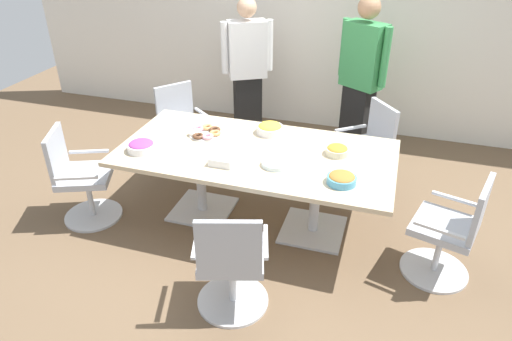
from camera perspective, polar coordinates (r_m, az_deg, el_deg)
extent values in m
cube|color=brown|center=(4.46, 0.00, -6.17)|extent=(10.00, 10.00, 0.01)
cube|color=white|center=(6.05, 7.21, 18.16)|extent=(8.00, 0.10, 2.80)
cube|color=#CCB793|center=(4.07, 0.00, 2.19)|extent=(2.40, 1.20, 0.04)
cube|color=silver|center=(4.61, -6.55, -4.75)|extent=(0.56, 0.56, 0.02)
cylinder|color=silver|center=(4.42, -6.82, -0.95)|extent=(0.09, 0.09, 0.69)
cube|color=silver|center=(4.35, 6.98, -7.24)|extent=(0.56, 0.56, 0.02)
cylinder|color=silver|center=(4.14, 7.29, -3.31)|extent=(0.09, 0.09, 0.69)
cylinder|color=silver|center=(5.07, 12.31, -1.82)|extent=(0.76, 0.76, 0.02)
cylinder|color=silver|center=(4.96, 12.58, 0.29)|extent=(0.05, 0.05, 0.41)
cube|color=#ADB2BC|center=(4.85, 12.88, 2.67)|extent=(0.65, 0.65, 0.06)
cube|color=#ADB2BC|center=(4.86, 15.31, 5.56)|extent=(0.30, 0.37, 0.42)
cube|color=silver|center=(4.62, 14.64, 2.66)|extent=(0.31, 0.25, 0.02)
cube|color=silver|center=(4.98, 11.56, 5.13)|extent=(0.31, 0.25, 0.02)
cylinder|color=silver|center=(5.42, -8.44, 0.83)|extent=(0.76, 0.76, 0.02)
cylinder|color=silver|center=(5.32, -8.61, 2.85)|extent=(0.05, 0.05, 0.41)
cube|color=#ADB2BC|center=(5.22, -8.81, 5.13)|extent=(0.65, 0.65, 0.06)
cube|color=#ADB2BC|center=(5.30, -10.04, 8.25)|extent=(0.30, 0.37, 0.42)
cube|color=silver|center=(5.27, -6.52, 6.97)|extent=(0.31, 0.25, 0.02)
cube|color=silver|center=(5.08, -11.38, 5.65)|extent=(0.31, 0.25, 0.02)
cylinder|color=silver|center=(4.77, -19.33, -5.20)|extent=(0.70, 0.70, 0.02)
cylinder|color=silver|center=(4.65, -19.77, -3.04)|extent=(0.05, 0.05, 0.41)
cube|color=#ADB2BC|center=(4.54, -20.27, -0.57)|extent=(0.60, 0.60, 0.06)
cube|color=#ADB2BC|center=(4.49, -23.38, 1.95)|extent=(0.20, 0.42, 0.42)
cube|color=silver|center=(4.69, -19.87, 2.21)|extent=(0.35, 0.17, 0.02)
cube|color=silver|center=(4.28, -21.27, -0.86)|extent=(0.35, 0.17, 0.02)
cylinder|color=silver|center=(3.67, -2.86, -15.65)|extent=(0.68, 0.68, 0.02)
cylinder|color=silver|center=(3.52, -2.95, -13.20)|extent=(0.05, 0.05, 0.41)
cube|color=#ADB2BC|center=(3.36, -3.05, -10.32)|extent=(0.58, 0.58, 0.06)
cube|color=#ADB2BC|center=(3.04, -3.38, -9.45)|extent=(0.43, 0.17, 0.42)
cube|color=silver|center=(3.31, -7.40, -8.65)|extent=(0.14, 0.36, 0.02)
cube|color=silver|center=(3.28, 1.22, -8.75)|extent=(0.14, 0.36, 0.02)
cylinder|color=silver|center=(4.17, 20.98, -11.36)|extent=(0.67, 0.67, 0.02)
cylinder|color=silver|center=(4.03, 21.54, -9.06)|extent=(0.05, 0.05, 0.41)
cube|color=#ADB2BC|center=(3.90, 22.18, -6.39)|extent=(0.57, 0.57, 0.06)
cube|color=#ADB2BC|center=(3.76, 25.94, -4.35)|extent=(0.16, 0.43, 0.42)
cube|color=silver|center=(3.63, 21.60, -6.85)|extent=(0.36, 0.13, 0.02)
cube|color=silver|center=(4.04, 23.34, -3.23)|extent=(0.36, 0.13, 0.02)
cube|color=black|center=(5.80, -1.03, 7.61)|extent=(0.38, 0.33, 0.83)
cube|color=white|center=(5.56, -1.10, 14.68)|extent=(0.49, 0.41, 0.65)
sphere|color=#DBAD89|center=(5.45, -1.15, 19.43)|extent=(0.22, 0.22, 0.22)
cylinder|color=white|center=(5.60, 1.66, 15.14)|extent=(0.11, 0.11, 0.59)
cylinder|color=white|center=(5.51, -3.90, 14.82)|extent=(0.11, 0.11, 0.59)
cube|color=black|center=(5.47, 12.17, 5.75)|extent=(0.38, 0.33, 0.87)
cube|color=#388C4C|center=(5.20, 13.11, 13.61)|extent=(0.49, 0.41, 0.69)
sphere|color=tan|center=(5.09, 13.78, 18.94)|extent=(0.24, 0.24, 0.24)
cylinder|color=#388C4C|center=(5.05, 15.63, 13.22)|extent=(0.11, 0.11, 0.62)
cylinder|color=#388C4C|center=(5.34, 10.80, 14.67)|extent=(0.11, 0.11, 0.62)
cylinder|color=beige|center=(4.05, 9.95, 2.34)|extent=(0.20, 0.20, 0.06)
ellipsoid|color=orange|center=(4.03, 9.99, 2.71)|extent=(0.17, 0.17, 0.05)
cylinder|color=white|center=(4.17, -13.92, 2.80)|extent=(0.24, 0.24, 0.07)
ellipsoid|color=#9E3D8E|center=(4.16, -13.98, 3.19)|extent=(0.22, 0.22, 0.06)
cylinder|color=#4C9EC6|center=(3.63, 10.49, -1.14)|extent=(0.23, 0.23, 0.06)
ellipsoid|color=#AD702D|center=(3.62, 10.53, -0.73)|extent=(0.20, 0.20, 0.05)
cylinder|color=white|center=(4.37, 1.72, 5.05)|extent=(0.25, 0.25, 0.07)
ellipsoid|color=yellow|center=(4.35, 1.73, 5.47)|extent=(0.22, 0.22, 0.06)
cylinder|color=white|center=(4.37, -6.31, 4.49)|extent=(0.30, 0.30, 0.01)
torus|color=tan|center=(4.33, -5.07, 4.60)|extent=(0.11, 0.11, 0.03)
torus|color=brown|center=(4.40, -5.10, 5.04)|extent=(0.11, 0.11, 0.03)
torus|color=tan|center=(4.45, -6.02, 5.31)|extent=(0.11, 0.11, 0.03)
torus|color=pink|center=(4.44, -7.14, 5.15)|extent=(0.11, 0.11, 0.03)
torus|color=white|center=(4.36, -7.67, 4.64)|extent=(0.11, 0.11, 0.03)
torus|color=brown|center=(4.29, -7.12, 4.24)|extent=(0.11, 0.11, 0.03)
torus|color=pink|center=(4.27, -5.98, 4.20)|extent=(0.11, 0.11, 0.03)
cylinder|color=white|center=(3.84, 2.46, 0.69)|extent=(0.24, 0.24, 0.01)
cylinder|color=silver|center=(3.83, 2.46, 0.77)|extent=(0.24, 0.24, 0.01)
cylinder|color=white|center=(3.83, 2.46, 0.85)|extent=(0.24, 0.24, 0.01)
cylinder|color=silver|center=(3.83, 2.46, 0.93)|extent=(0.24, 0.24, 0.01)
cylinder|color=white|center=(3.82, 2.47, 1.01)|extent=(0.24, 0.24, 0.01)
cylinder|color=silver|center=(3.82, 2.47, 1.08)|extent=(0.24, 0.24, 0.01)
cube|color=white|center=(3.86, -4.07, 1.38)|extent=(0.19, 0.19, 0.07)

